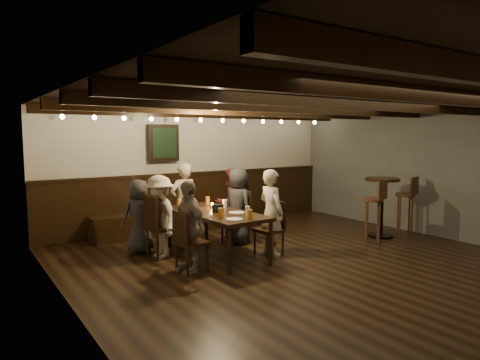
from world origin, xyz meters
TOP-DOWN VIEW (x-y plane):
  - room at (-0.29, 2.21)m, footprint 7.00×7.00m
  - dining_table at (-0.86, 1.31)m, footprint 0.91×1.92m
  - chair_left_near at (-1.60, 1.73)m, footprint 0.46×0.46m
  - chair_left_far at (-1.57, 0.83)m, footprint 0.41×0.41m
  - chair_right_near at (-0.16, 1.78)m, footprint 0.44×0.44m
  - chair_right_far at (-0.13, 0.88)m, footprint 0.40×0.40m
  - person_bench_left at (-1.79, 2.18)m, footprint 0.60×0.40m
  - person_bench_centre at (-0.90, 2.36)m, footprint 0.53×0.36m
  - person_bench_right at (0.01, 2.24)m, footprint 0.64×0.51m
  - person_left_near at (-1.63, 1.73)m, footprint 0.51×0.85m
  - person_left_far at (-1.60, 0.83)m, footprint 0.34×0.77m
  - person_right_near at (-0.13, 1.78)m, footprint 0.45×0.67m
  - person_right_far at (-0.10, 0.88)m, footprint 0.34×0.51m
  - pint_a at (-1.17, 2.00)m, footprint 0.07×0.07m
  - pint_b at (-0.64, 1.97)m, footprint 0.07×0.07m
  - pint_c at (-1.17, 1.40)m, footprint 0.07×0.07m
  - pint_d at (-0.57, 1.52)m, footprint 0.07×0.07m
  - pint_e at (-1.07, 0.85)m, footprint 0.07×0.07m
  - pint_f at (-0.64, 0.77)m, footprint 0.07×0.07m
  - pint_g at (-0.79, 0.51)m, footprint 0.07×0.07m
  - plate_near at (-0.99, 0.60)m, footprint 0.24×0.24m
  - plate_far at (-0.67, 1.01)m, footprint 0.24×0.24m
  - condiment_caddy at (-0.86, 1.26)m, footprint 0.15×0.10m
  - candle at (-0.75, 1.61)m, footprint 0.05×0.05m
  - high_top_table at (2.35, 0.66)m, footprint 0.63×0.63m
  - bar_stool_left at (1.85, 0.45)m, footprint 0.37×0.39m
  - bar_stool_right at (2.85, 0.50)m, footprint 0.36×0.38m

SIDE VIEW (x-z plane):
  - chair_right_far at x=-0.13m, z-range -0.17..0.69m
  - chair_left_far at x=-1.57m, z-range -0.17..0.70m
  - chair_right_near at x=-0.16m, z-range -0.18..0.74m
  - chair_left_near at x=-1.60m, z-range -0.19..0.78m
  - bar_stool_left at x=1.85m, z-range -0.14..0.98m
  - bar_stool_right at x=2.85m, z-range -0.14..0.98m
  - person_bench_left at x=-1.79m, z-range 0.00..1.20m
  - person_left_far at x=-1.60m, z-range 0.00..1.29m
  - person_left_near at x=-1.63m, z-range 0.00..1.29m
  - person_bench_right at x=0.01m, z-range 0.00..1.29m
  - dining_table at x=-0.86m, z-range 0.30..1.01m
  - person_right_near at x=-0.13m, z-range 0.00..1.34m
  - person_right_far at x=-0.10m, z-range 0.00..1.37m
  - person_bench_centre at x=-0.90m, z-range 0.00..1.42m
  - plate_near at x=-0.99m, z-range 0.71..0.72m
  - plate_far at x=-0.67m, z-range 0.71..0.72m
  - high_top_table at x=2.35m, z-range 0.17..1.28m
  - candle at x=-0.75m, z-range 0.71..0.76m
  - condiment_caddy at x=-0.86m, z-range 0.71..0.83m
  - pint_a at x=-1.17m, z-range 0.71..0.85m
  - pint_b at x=-0.64m, z-range 0.71..0.85m
  - pint_c at x=-1.17m, z-range 0.71..0.85m
  - pint_d at x=-0.57m, z-range 0.71..0.85m
  - pint_e at x=-1.07m, z-range 0.71..0.85m
  - pint_f at x=-0.64m, z-range 0.71..0.85m
  - pint_g at x=-0.79m, z-range 0.71..0.85m
  - room at x=-0.29m, z-range -2.43..4.57m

